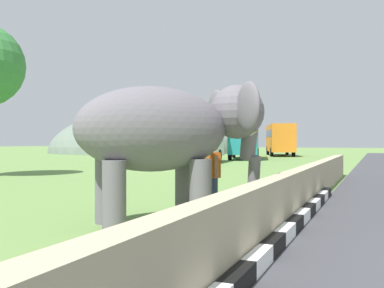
{
  "coord_description": "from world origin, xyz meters",
  "views": [
    {
      "loc": [
        -6.35,
        2.64,
        1.66
      ],
      "look_at": [
        2.07,
        6.19,
        1.6
      ],
      "focal_mm": 41.44,
      "sensor_mm": 36.0,
      "label": 1
    }
  ],
  "objects_px": {
    "bus_white": "(194,135)",
    "bus_teal": "(244,137)",
    "elephant": "(170,131)",
    "cow_near": "(203,156)",
    "cow_mid": "(206,156)",
    "person_handler": "(213,173)",
    "bus_orange": "(280,137)"
  },
  "relations": [
    {
      "from": "bus_teal",
      "to": "bus_orange",
      "type": "height_order",
      "value": "same"
    },
    {
      "from": "bus_white",
      "to": "bus_teal",
      "type": "height_order",
      "value": "same"
    },
    {
      "from": "person_handler",
      "to": "elephant",
      "type": "bearing_deg",
      "value": 167.32
    },
    {
      "from": "person_handler",
      "to": "cow_near",
      "type": "xyz_separation_m",
      "value": [
        12.58,
        5.2,
        -0.06
      ]
    },
    {
      "from": "bus_teal",
      "to": "cow_near",
      "type": "xyz_separation_m",
      "value": [
        -17.62,
        -2.77,
        -1.21
      ]
    },
    {
      "from": "person_handler",
      "to": "bus_orange",
      "type": "distance_m",
      "value": 41.35
    },
    {
      "from": "elephant",
      "to": "cow_near",
      "type": "bearing_deg",
      "value": 18.89
    },
    {
      "from": "person_handler",
      "to": "bus_orange",
      "type": "xyz_separation_m",
      "value": [
        40.77,
        6.83,
        1.16
      ]
    },
    {
      "from": "cow_near",
      "to": "bus_white",
      "type": "bearing_deg",
      "value": 25.95
    },
    {
      "from": "person_handler",
      "to": "bus_white",
      "type": "bearing_deg",
      "value": 23.79
    },
    {
      "from": "bus_teal",
      "to": "person_handler",
      "type": "bearing_deg",
      "value": -165.22
    },
    {
      "from": "cow_mid",
      "to": "person_handler",
      "type": "bearing_deg",
      "value": -158.28
    },
    {
      "from": "cow_near",
      "to": "person_handler",
      "type": "bearing_deg",
      "value": -157.54
    },
    {
      "from": "cow_near",
      "to": "cow_mid",
      "type": "xyz_separation_m",
      "value": [
        -0.36,
        -0.33,
        0.0
      ]
    },
    {
      "from": "bus_teal",
      "to": "cow_near",
      "type": "relative_size",
      "value": 4.83
    },
    {
      "from": "person_handler",
      "to": "bus_teal",
      "type": "height_order",
      "value": "bus_teal"
    },
    {
      "from": "elephant",
      "to": "bus_teal",
      "type": "relative_size",
      "value": 0.42
    },
    {
      "from": "bus_orange",
      "to": "cow_mid",
      "type": "xyz_separation_m",
      "value": [
        -28.55,
        -1.97,
        -1.21
      ]
    },
    {
      "from": "elephant",
      "to": "bus_white",
      "type": "bearing_deg",
      "value": 21.43
    },
    {
      "from": "bus_white",
      "to": "cow_mid",
      "type": "distance_m",
      "value": 8.97
    },
    {
      "from": "person_handler",
      "to": "cow_near",
      "type": "distance_m",
      "value": 13.61
    },
    {
      "from": "bus_teal",
      "to": "bus_orange",
      "type": "distance_m",
      "value": 10.63
    },
    {
      "from": "elephant",
      "to": "bus_teal",
      "type": "bearing_deg",
      "value": 13.47
    },
    {
      "from": "bus_teal",
      "to": "bus_orange",
      "type": "relative_size",
      "value": 0.9
    },
    {
      "from": "elephant",
      "to": "cow_mid",
      "type": "bearing_deg",
      "value": 18.11
    },
    {
      "from": "elephant",
      "to": "person_handler",
      "type": "bearing_deg",
      "value": -12.68
    },
    {
      "from": "cow_mid",
      "to": "bus_orange",
      "type": "bearing_deg",
      "value": 3.94
    },
    {
      "from": "bus_white",
      "to": "bus_orange",
      "type": "bearing_deg",
      "value": -5.68
    },
    {
      "from": "bus_orange",
      "to": "cow_mid",
      "type": "height_order",
      "value": "bus_orange"
    },
    {
      "from": "bus_teal",
      "to": "cow_near",
      "type": "height_order",
      "value": "bus_teal"
    },
    {
      "from": "bus_white",
      "to": "cow_mid",
      "type": "bearing_deg",
      "value": -153.14
    },
    {
      "from": "bus_teal",
      "to": "bus_orange",
      "type": "bearing_deg",
      "value": -6.13
    }
  ]
}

